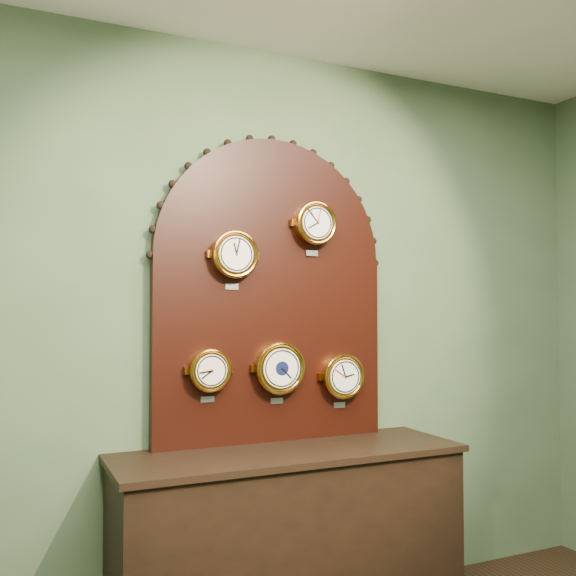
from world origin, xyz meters
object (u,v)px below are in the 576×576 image
shop_counter (290,544)px  barometer (279,368)px  hygrometer (210,370)px  tide_clock (342,376)px  roman_clock (234,255)px  arabic_clock (315,224)px  display_board (271,280)px

shop_counter → barometer: size_ratio=5.19×
hygrometer → barometer: 0.35m
barometer → tide_clock: size_ratio=1.10×
shop_counter → barometer: barometer is taller
shop_counter → tide_clock: (0.37, 0.15, 0.74)m
roman_clock → hygrometer: (-0.12, 0.00, -0.54)m
tide_clock → shop_counter: bearing=-157.3°
shop_counter → tide_clock: tide_clock is taller
shop_counter → arabic_clock: 1.53m
hygrometer → arabic_clock: bearing=-0.0°
shop_counter → arabic_clock: arabic_clock is taller
arabic_clock → hygrometer: (-0.55, 0.00, -0.72)m
roman_clock → hygrometer: roman_clock is taller
arabic_clock → display_board: bearing=162.4°
roman_clock → arabic_clock: (0.43, 0.00, 0.17)m
barometer → tide_clock: (0.35, 0.00, -0.06)m
hygrometer → tide_clock: (0.71, -0.00, -0.06)m
display_board → roman_clock: size_ratio=5.45×
arabic_clock → barometer: arabic_clock is taller
roman_clock → barometer: bearing=-0.2°
roman_clock → arabic_clock: bearing=0.0°
shop_counter → arabic_clock: (0.21, 0.15, 1.51)m
tide_clock → hygrometer: bearing=179.9°
display_board → arabic_clock: 0.36m
shop_counter → tide_clock: 0.84m
shop_counter → roman_clock: roman_clock is taller
display_board → arabic_clock: bearing=-17.6°
hygrometer → display_board: bearing=11.0°
display_board → tide_clock: display_board is taller
display_board → hygrometer: (-0.34, -0.07, -0.43)m
tide_clock → arabic_clock: bearing=179.9°
roman_clock → arabic_clock: size_ratio=1.03×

